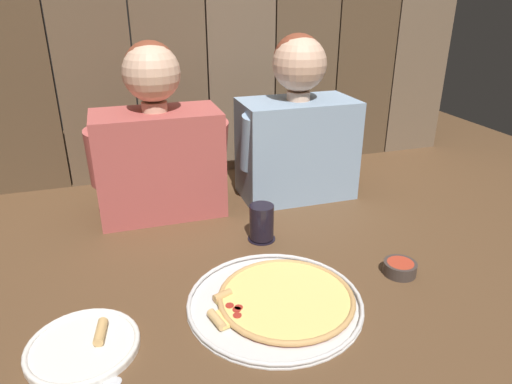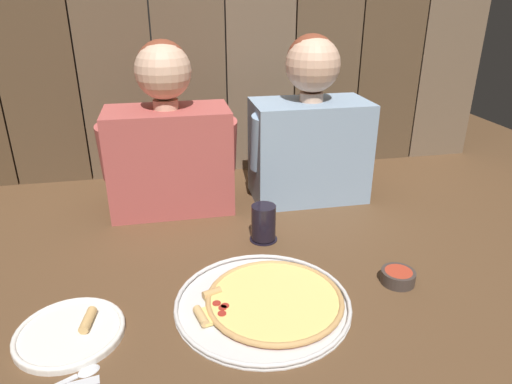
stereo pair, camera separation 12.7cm
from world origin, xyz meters
name	(u,v)px [view 1 (the left image)]	position (x,y,z in m)	size (l,w,h in m)	color
ground_plane	(273,265)	(0.00, 0.00, 0.00)	(3.20, 3.20, 0.00)	brown
pizza_tray	(279,300)	(-0.04, -0.16, 0.01)	(0.42, 0.42, 0.03)	silver
dinner_plate	(83,346)	(-0.49, -0.18, 0.01)	(0.23, 0.23, 0.03)	white
drinking_glass	(262,223)	(0.02, 0.15, 0.06)	(0.08, 0.08, 0.11)	black
dipping_bowl	(400,267)	(0.31, -0.14, 0.02)	(0.09, 0.09, 0.03)	#3D332D
diner_left	(158,143)	(-0.24, 0.43, 0.24)	(0.44, 0.22, 0.56)	#AD4C47
diner_right	(297,128)	(0.24, 0.43, 0.25)	(0.43, 0.23, 0.57)	#849EB7
wooden_backdrop_wall	(206,29)	(0.00, 0.77, 0.56)	(2.19, 0.03, 1.12)	#4C3823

